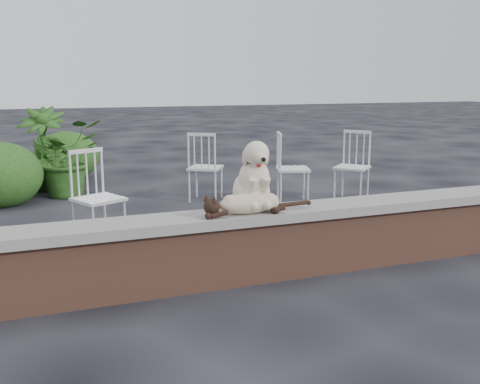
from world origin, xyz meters
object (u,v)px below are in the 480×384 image
object	(u,v)px
cat	(249,202)
chair_c	(205,166)
chair_e	(293,168)
potted_plant_a	(66,158)
chair_a	(98,197)
dog	(251,174)
potted_plant_b	(42,149)
chair_d	(352,166)

from	to	relation	value
cat	chair_c	world-z (taller)	chair_c
chair_e	potted_plant_a	bearing A→B (deg)	80.29
chair_e	chair_a	size ratio (longest dim) A/B	1.00
dog	chair_a	world-z (taller)	dog
cat	potted_plant_a	xyz separation A→B (m)	(-1.14, 4.11, -0.13)
chair_e	potted_plant_b	world-z (taller)	potted_plant_b
cat	chair_d	bearing A→B (deg)	46.54
chair_d	potted_plant_a	xyz separation A→B (m)	(-3.63, 1.68, 0.07)
chair_c	chair_a	distance (m)	2.22
chair_c	cat	bearing A→B (deg)	110.94
dog	potted_plant_b	bearing A→B (deg)	110.68
chair_e	chair_a	distance (m)	2.84
potted_plant_b	chair_d	bearing A→B (deg)	-29.80
cat	potted_plant_a	world-z (taller)	potted_plant_a
dog	chair_e	distance (m)	2.94
chair_e	chair_a	bearing A→B (deg)	129.50
chair_e	potted_plant_a	xyz separation A→B (m)	(-2.81, 1.53, 0.07)
dog	chair_c	bearing A→B (deg)	82.03
dog	potted_plant_b	distance (m)	4.78
potted_plant_b	chair_c	bearing A→B (deg)	-37.30
dog	chair_a	size ratio (longest dim) A/B	0.62
chair_d	potted_plant_b	world-z (taller)	potted_plant_b
potted_plant_a	potted_plant_b	size ratio (longest dim) A/B	0.88
cat	chair_c	bearing A→B (deg)	81.08
chair_a	chair_e	bearing A→B (deg)	-5.00
dog	cat	bearing A→B (deg)	-115.85
chair_a	chair_c	bearing A→B (deg)	18.09
dog	potted_plant_b	xyz separation A→B (m)	(-1.51, 4.52, -0.25)
dog	chair_c	distance (m)	3.04
chair_d	potted_plant_b	bearing A→B (deg)	-161.12
potted_plant_b	chair_a	bearing A→B (deg)	-81.81
chair_a	potted_plant_a	xyz separation A→B (m)	(-0.15, 2.53, 0.07)
cat	potted_plant_b	bearing A→B (deg)	109.24
chair_a	cat	bearing A→B (deg)	-83.80
chair_d	chair_c	world-z (taller)	same
cat	potted_plant_a	size ratio (longest dim) A/B	1.03
cat	chair_e	xyz separation A→B (m)	(1.67, 2.59, -0.20)
cat	chair_d	distance (m)	3.48
cat	potted_plant_b	world-z (taller)	potted_plant_b
chair_d	chair_e	world-z (taller)	same
cat	chair_a	size ratio (longest dim) A/B	1.18
chair_a	potted_plant_b	distance (m)	3.13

